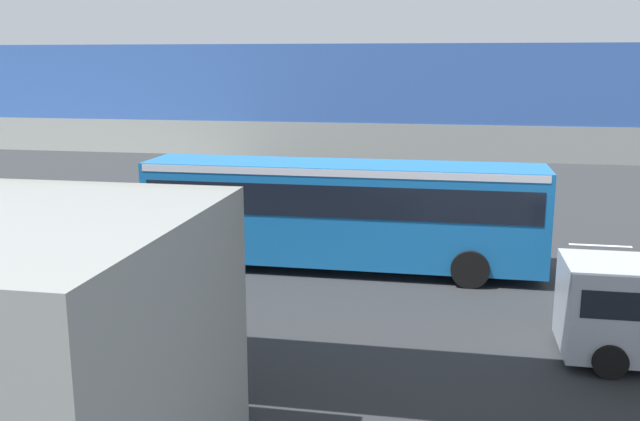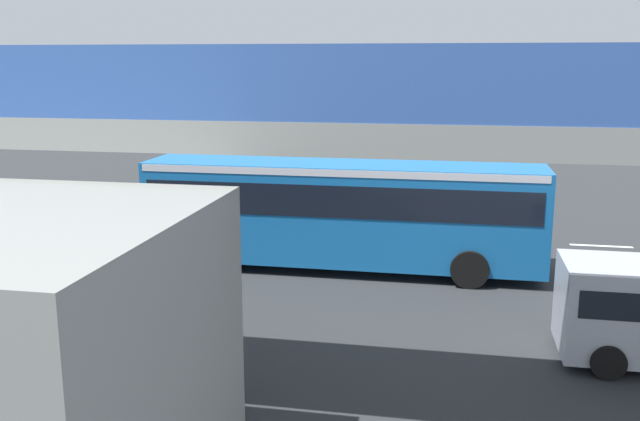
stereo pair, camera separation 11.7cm
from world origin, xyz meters
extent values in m
plane|color=#2D3033|center=(0.00, 0.00, 0.00)|extent=(80.00, 80.00, 0.00)
cube|color=#196BB7|center=(0.07, 0.86, 1.72)|extent=(11.50, 2.55, 2.86)
cube|color=black|center=(0.07, 0.86, 2.23)|extent=(11.04, 2.59, 0.90)
cube|color=white|center=(0.07, 0.86, 3.03)|extent=(11.27, 2.58, 0.20)
cube|color=black|center=(5.83, 0.86, 2.06)|extent=(0.04, 2.24, 1.20)
cylinder|color=black|center=(3.75, 2.13, 0.52)|extent=(1.04, 0.30, 1.04)
cylinder|color=black|center=(3.75, -0.42, 0.52)|extent=(1.04, 0.30, 1.04)
cylinder|color=black|center=(-3.61, 2.13, 0.52)|extent=(1.04, 0.30, 1.04)
cylinder|color=black|center=(-3.61, -0.42, 0.52)|extent=(1.04, 0.30, 1.04)
cylinder|color=black|center=(-6.16, 7.30, 0.34)|extent=(0.68, 0.22, 0.68)
cylinder|color=black|center=(-6.16, 5.35, 0.34)|extent=(0.68, 0.22, 0.68)
torus|color=black|center=(10.42, 2.01, 0.36)|extent=(0.72, 0.06, 0.72)
torus|color=black|center=(9.37, 2.01, 0.36)|extent=(0.72, 0.06, 0.72)
cube|color=orange|center=(9.89, 2.01, 0.54)|extent=(0.89, 0.04, 0.04)
cylinder|color=orange|center=(9.70, 2.01, 0.74)|extent=(0.03, 0.03, 0.40)
cube|color=black|center=(9.70, 2.01, 0.94)|extent=(0.20, 0.08, 0.04)
cylinder|color=orange|center=(10.29, 2.01, 0.91)|extent=(0.02, 0.44, 0.02)
cylinder|color=slate|center=(2.53, -3.37, 1.40)|extent=(0.08, 0.08, 2.80)
cube|color=blue|center=(2.53, -3.37, 2.50)|extent=(0.04, 0.60, 0.60)
cube|color=silver|center=(-8.00, -3.15, 0.00)|extent=(2.00, 0.20, 0.01)
cube|color=silver|center=(-4.00, -3.15, 0.00)|extent=(2.00, 0.20, 0.01)
cube|color=silver|center=(0.00, -3.15, 0.00)|extent=(2.00, 0.20, 0.01)
cube|color=silver|center=(4.00, -3.15, 0.00)|extent=(2.00, 0.20, 0.01)
cube|color=silver|center=(8.00, -3.15, 0.00)|extent=(2.00, 0.20, 0.01)
cube|color=gray|center=(0.00, 9.59, 4.92)|extent=(25.59, 2.60, 0.50)
cube|color=#3359A5|center=(0.00, 8.34, 5.72)|extent=(25.59, 0.08, 1.10)
cube|color=#3359A5|center=(0.00, 10.84, 5.72)|extent=(25.59, 0.08, 1.10)
camera|label=1|loc=(-2.96, 20.78, 6.05)|focal=39.46mm
camera|label=2|loc=(-3.08, 20.76, 6.05)|focal=39.46mm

